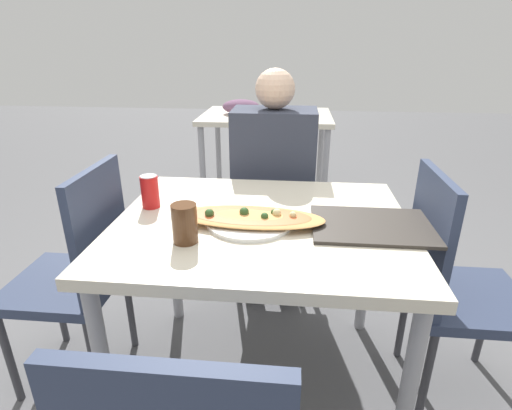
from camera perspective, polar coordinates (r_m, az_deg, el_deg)
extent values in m
plane|color=#59595B|center=(1.85, 0.69, -23.45)|extent=(14.00, 14.00, 0.00)
cube|color=beige|center=(1.42, 0.82, -2.86)|extent=(1.03, 0.86, 0.04)
cylinder|color=#99999E|center=(1.45, -20.76, -21.85)|extent=(0.05, 0.05, 0.70)
cylinder|color=#99999E|center=(1.38, 20.70, -24.58)|extent=(0.05, 0.05, 0.70)
cylinder|color=#99999E|center=(2.01, -11.67, -7.20)|extent=(0.05, 0.05, 0.70)
cylinder|color=#99999E|center=(1.96, 15.49, -8.40)|extent=(0.05, 0.05, 0.70)
cube|color=#2D3851|center=(2.17, 2.46, -1.75)|extent=(0.40, 0.40, 0.04)
cube|color=#2D3851|center=(2.25, 2.84, 6.00)|extent=(0.38, 0.03, 0.46)
cylinder|color=#38383D|center=(2.12, 6.74, -9.47)|extent=(0.03, 0.03, 0.42)
cylinder|color=#38383D|center=(2.14, -2.51, -9.06)|extent=(0.03, 0.03, 0.42)
cylinder|color=#38383D|center=(2.42, 6.65, -5.21)|extent=(0.03, 0.03, 0.42)
cylinder|color=#38383D|center=(2.43, -1.41, -4.88)|extent=(0.03, 0.03, 0.42)
cube|color=#2D3851|center=(1.77, -25.68, -10.13)|extent=(0.40, 0.40, 0.04)
cube|color=#2D3851|center=(1.57, -21.40, -3.21)|extent=(0.03, 0.38, 0.46)
cylinder|color=#38383D|center=(1.88, -31.80, -18.05)|extent=(0.03, 0.03, 0.42)
cylinder|color=#38383D|center=(2.09, -26.38, -12.48)|extent=(0.03, 0.03, 0.42)
cylinder|color=#38383D|center=(1.71, -22.07, -20.33)|extent=(0.03, 0.03, 0.42)
cylinder|color=#38383D|center=(1.95, -17.57, -13.84)|extent=(0.03, 0.03, 0.42)
cube|color=#2D3851|center=(1.72, 28.26, -11.71)|extent=(0.40, 0.40, 0.04)
cube|color=#2D3851|center=(1.54, 23.58, -4.16)|extent=(0.03, 0.38, 0.46)
cylinder|color=#38383D|center=(2.04, 29.86, -14.29)|extent=(0.03, 0.03, 0.42)
cylinder|color=#38383D|center=(1.92, 20.29, -14.78)|extent=(0.03, 0.03, 0.42)
cylinder|color=#38383D|center=(1.67, 23.14, -21.73)|extent=(0.03, 0.03, 0.42)
cylinder|color=#2D2D38|center=(2.14, 4.65, -8.45)|extent=(0.10, 0.10, 0.46)
cylinder|color=#2D2D38|center=(2.15, -0.32, -8.23)|extent=(0.10, 0.10, 0.46)
cube|color=#333847|center=(2.03, 2.56, 5.66)|extent=(0.41, 0.26, 0.56)
sphere|color=beige|center=(1.96, 2.75, 16.25)|extent=(0.19, 0.19, 0.19)
cylinder|color=white|center=(1.38, -0.90, -2.36)|extent=(0.30, 0.30, 0.01)
ellipsoid|color=tan|center=(1.38, -0.90, -1.71)|extent=(0.53, 0.22, 0.02)
ellipsoid|color=#D16033|center=(1.38, -0.90, -1.49)|extent=(0.43, 0.18, 0.01)
sphere|color=beige|center=(1.37, 5.29, -1.43)|extent=(0.02, 0.02, 0.02)
sphere|color=#335928|center=(1.38, -1.70, -0.96)|extent=(0.03, 0.03, 0.03)
sphere|color=#335928|center=(1.39, 2.58, -1.01)|extent=(0.02, 0.02, 0.02)
sphere|color=#335928|center=(1.38, -6.67, -1.18)|extent=(0.03, 0.03, 0.03)
sphere|color=#335928|center=(1.35, 1.23, -1.60)|extent=(0.03, 0.03, 0.03)
sphere|color=beige|center=(1.37, 2.99, -1.13)|extent=(0.03, 0.03, 0.03)
cylinder|color=red|center=(1.55, -14.90, 1.82)|extent=(0.07, 0.07, 0.12)
cylinder|color=silver|center=(1.53, -15.14, 4.01)|extent=(0.06, 0.06, 0.00)
cylinder|color=#4C2D19|center=(1.26, -10.15, -2.61)|extent=(0.08, 0.08, 0.13)
cube|color=#332D28|center=(1.41, 16.18, -2.83)|extent=(0.40, 0.29, 0.01)
cube|color=beige|center=(3.51, 1.52, 12.53)|extent=(1.10, 0.80, 0.04)
ellipsoid|color=#724C6B|center=(3.52, -2.15, 13.87)|extent=(0.32, 0.24, 0.12)
cylinder|color=#99999E|center=(3.33, -7.64, 5.24)|extent=(0.05, 0.05, 0.70)
cylinder|color=#99999E|center=(3.26, 9.83, 4.70)|extent=(0.05, 0.05, 0.70)
cylinder|color=#99999E|center=(3.99, -5.41, 8.23)|extent=(0.05, 0.05, 0.70)
cylinder|color=#99999E|center=(3.93, 9.20, 7.81)|extent=(0.05, 0.05, 0.70)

